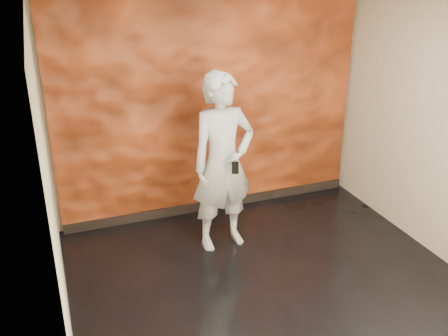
{
  "coord_description": "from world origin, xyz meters",
  "views": [
    {
      "loc": [
        -1.96,
        -3.73,
        3.13
      ],
      "look_at": [
        -0.28,
        0.76,
        1.1
      ],
      "focal_mm": 40.0,
      "sensor_mm": 36.0,
      "label": 1
    }
  ],
  "objects": [
    {
      "name": "room",
      "position": [
        0.0,
        0.0,
        1.4
      ],
      "size": [
        4.02,
        4.02,
        2.81
      ],
      "color": "black",
      "rests_on": "ground"
    },
    {
      "name": "feature_wall",
      "position": [
        0.0,
        1.96,
        1.38
      ],
      "size": [
        3.9,
        0.06,
        2.75
      ],
      "primitive_type": "cube",
      "color": "#D55523",
      "rests_on": "ground"
    },
    {
      "name": "baseboard",
      "position": [
        0.0,
        1.92,
        0.06
      ],
      "size": [
        3.9,
        0.04,
        0.12
      ],
      "primitive_type": "cube",
      "color": "black",
      "rests_on": "ground"
    },
    {
      "name": "man",
      "position": [
        -0.18,
        1.05,
        1.02
      ],
      "size": [
        0.8,
        0.57,
        2.04
      ],
      "primitive_type": "imported",
      "rotation": [
        0.0,
        0.0,
        0.12
      ],
      "color": "#9299A1",
      "rests_on": "ground"
    },
    {
      "name": "phone",
      "position": [
        -0.16,
        0.76,
        1.08
      ],
      "size": [
        0.07,
        0.04,
        0.14
      ],
      "primitive_type": "cube",
      "rotation": [
        0.0,
        0.0,
        -0.41
      ],
      "color": "black",
      "rests_on": "man"
    }
  ]
}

